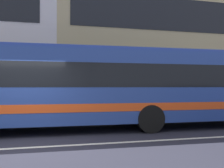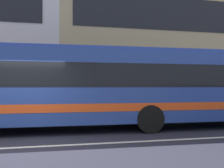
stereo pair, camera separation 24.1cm
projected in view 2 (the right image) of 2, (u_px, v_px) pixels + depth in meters
ground_plane at (18, 148)px, 6.63m from camera, size 160.00×160.00×0.00m
lane_centre_line at (18, 148)px, 6.63m from camera, size 60.00×0.16×0.01m
hedge_row_far at (83, 109)px, 13.06m from camera, size 17.73×1.10×0.90m
apartment_block_right at (176, 41)px, 22.73m from camera, size 21.22×9.79×11.73m
transit_bus at (122, 85)px, 9.72m from camera, size 11.97×2.82×3.09m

